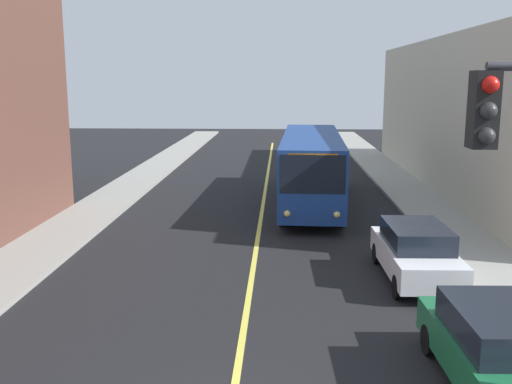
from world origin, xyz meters
The scene contains 6 objects.
sidewalk_left centered at (-7.25, 10.00, 0.07)m, with size 2.50×90.00×0.15m, color gray.
sidewalk_right centered at (7.25, 10.00, 0.07)m, with size 2.50×90.00×0.15m, color gray.
lane_stripe_center centered at (0.00, 15.00, 0.01)m, with size 0.16×60.00×0.01m, color #D8CC4C.
city_bus centered at (2.20, 18.91, 1.82)m, with size 3.04×12.23×3.20m.
parked_car_green centered at (4.83, 2.44, 0.84)m, with size 1.94×4.46×1.62m.
parked_car_white centered at (4.70, 8.59, 0.84)m, with size 1.91×4.44×1.62m.
Camera 1 is at (0.85, -7.62, 5.69)m, focal length 40.86 mm.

